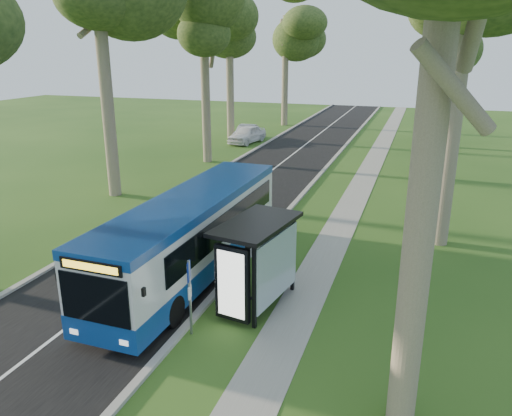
{
  "coord_description": "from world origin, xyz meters",
  "views": [
    {
      "loc": [
        6.37,
        -16.12,
        8.28
      ],
      "look_at": [
        -0.24,
        3.51,
        1.6
      ],
      "focal_mm": 35.0,
      "sensor_mm": 36.0,
      "label": 1
    }
  ],
  "objects": [
    {
      "name": "ground",
      "position": [
        0.0,
        0.0,
        0.0
      ],
      "size": [
        120.0,
        120.0,
        0.0
      ],
      "primitive_type": "plane",
      "color": "#254A17",
      "rests_on": "ground"
    },
    {
      "name": "road",
      "position": [
        -3.5,
        10.0,
        0.01
      ],
      "size": [
        7.0,
        100.0,
        0.02
      ],
      "primitive_type": "cube",
      "color": "black",
      "rests_on": "ground"
    },
    {
      "name": "kerb_east",
      "position": [
        0.0,
        10.0,
        0.06
      ],
      "size": [
        0.25,
        100.0,
        0.12
      ],
      "primitive_type": "cube",
      "color": "#9E9B93",
      "rests_on": "ground"
    },
    {
      "name": "kerb_west",
      "position": [
        -7.0,
        10.0,
        0.06
      ],
      "size": [
        0.25,
        100.0,
        0.12
      ],
      "primitive_type": "cube",
      "color": "#9E9B93",
      "rests_on": "ground"
    },
    {
      "name": "centre_line",
      "position": [
        -3.5,
        10.0,
        0.02
      ],
      "size": [
        0.12,
        100.0,
        0.0
      ],
      "primitive_type": "cube",
      "color": "white",
      "rests_on": "road"
    },
    {
      "name": "footpath",
      "position": [
        3.0,
        10.0,
        0.01
      ],
      "size": [
        1.5,
        100.0,
        0.02
      ],
      "primitive_type": "cube",
      "color": "gray",
      "rests_on": "ground"
    },
    {
      "name": "bus",
      "position": [
        -1.43,
        -0.35,
        1.6
      ],
      "size": [
        2.71,
        11.73,
        3.09
      ],
      "rotation": [
        0.0,
        0.0,
        -0.02
      ],
      "color": "silver",
      "rests_on": "ground"
    },
    {
      "name": "bus_stop_sign",
      "position": [
        0.3,
        -4.21,
        1.51
      ],
      "size": [
        0.13,
        0.34,
        2.42
      ],
      "rotation": [
        0.0,
        0.0,
        0.25
      ],
      "color": "gray",
      "rests_on": "ground"
    },
    {
      "name": "bus_shelter",
      "position": [
        1.7,
        -2.22,
        2.07
      ],
      "size": [
        2.39,
        3.66,
        2.92
      ],
      "rotation": [
        0.0,
        0.0,
        -0.17
      ],
      "color": "black",
      "rests_on": "ground"
    },
    {
      "name": "litter_bin",
      "position": [
        1.43,
        1.12,
        0.52
      ],
      "size": [
        0.58,
        0.58,
        1.02
      ],
      "rotation": [
        0.0,
        0.0,
        -0.29
      ],
      "color": "black",
      "rests_on": "ground"
    },
    {
      "name": "car_white",
      "position": [
        -8.76,
        26.3,
        0.78
      ],
      "size": [
        2.65,
        4.84,
        1.56
      ],
      "primitive_type": "imported",
      "rotation": [
        0.0,
        0.0,
        -0.18
      ],
      "color": "white",
      "rests_on": "ground"
    },
    {
      "name": "car_silver",
      "position": [
        -9.42,
        27.89,
        0.68
      ],
      "size": [
        1.63,
        4.21,
        1.37
      ],
      "primitive_type": "imported",
      "rotation": [
        0.0,
        0.0,
        0.04
      ],
      "color": "#ABAEB3",
      "rests_on": "ground"
    },
    {
      "name": "tree_west_c",
      "position": [
        -9.0,
        18.0,
        10.04
      ],
      "size": [
        5.2,
        5.2,
        13.53
      ],
      "color": "#7A6B56",
      "rests_on": "ground"
    },
    {
      "name": "tree_west_d",
      "position": [
        -11.0,
        28.0,
        11.67
      ],
      "size": [
        5.2,
        5.2,
        15.76
      ],
      "color": "#7A6B56",
      "rests_on": "ground"
    },
    {
      "name": "tree_west_e",
      "position": [
        -8.5,
        38.0,
        11.68
      ],
      "size": [
        5.2,
        5.2,
        15.77
      ],
      "color": "#7A6B56",
      "rests_on": "ground"
    },
    {
      "name": "tree_east_d",
      "position": [
        8.0,
        30.0,
        9.89
      ],
      "size": [
        5.2,
        5.2,
        13.33
      ],
      "color": "#7A6B56",
      "rests_on": "ground"
    }
  ]
}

